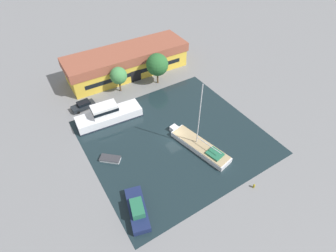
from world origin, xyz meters
TOP-DOWN VIEW (x-y plane):
  - ground_plane at (0.00, 0.00)m, footprint 440.00×440.00m
  - water_canal at (0.00, 0.00)m, footprint 29.24×27.35m
  - warehouse_building at (2.48, 23.40)m, footprint 27.86×9.19m
  - quay_tree_near_building at (-2.17, 17.67)m, footprint 3.54×3.54m
  - quay_tree_by_water at (6.10, 16.05)m, footprint 4.74×4.74m
  - parked_car at (-10.82, 16.04)m, footprint 4.62×2.15m
  - sailboat_moored at (2.16, -4.45)m, footprint 5.10×12.36m
  - motor_cruiser at (-7.97, 10.23)m, footprint 12.35×4.58m
  - small_dinghy at (-11.56, 1.11)m, footprint 3.44×3.29m
  - cabin_boat at (-12.04, -9.33)m, footprint 4.02×7.01m
  - mooring_bollard at (4.25, -14.91)m, footprint 0.33×0.33m

SIDE VIEW (x-z plane):
  - ground_plane at x=0.00m, z-range 0.00..0.00m
  - water_canal at x=0.00m, z-range 0.00..0.01m
  - small_dinghy at x=-11.56m, z-range 0.01..0.54m
  - mooring_bollard at x=4.25m, z-range 0.02..0.70m
  - sailboat_moored at x=2.16m, z-range -5.70..6.87m
  - cabin_boat at x=-12.04m, z-range -0.29..1.80m
  - parked_car at x=-10.82m, z-range 0.01..1.61m
  - motor_cruiser at x=-7.97m, z-range -0.50..3.14m
  - warehouse_building at x=2.48m, z-range 0.04..5.71m
  - quay_tree_near_building at x=-2.17m, z-range 1.00..6.56m
  - quay_tree_by_water at x=6.10m, z-range 1.08..8.00m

